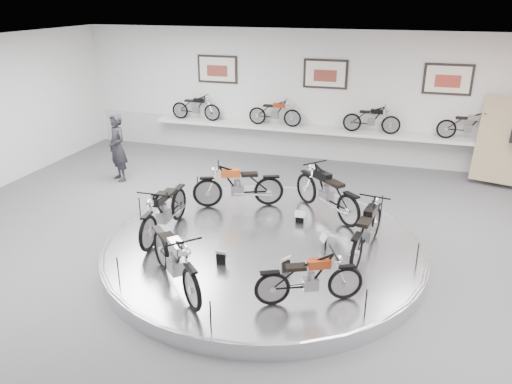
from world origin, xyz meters
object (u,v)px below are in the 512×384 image
(bike_a, at_px, (367,229))
(bike_d, at_px, (164,210))
(bike_e, at_px, (175,259))
(bike_f, at_px, (309,278))
(visitor, at_px, (117,148))
(shelf, at_px, (321,131))
(display_platform, at_px, (264,248))
(bike_b, at_px, (327,191))
(bike_c, at_px, (238,185))

(bike_a, distance_m, bike_d, 4.08)
(bike_d, distance_m, bike_e, 2.10)
(bike_f, relative_size, visitor, 0.79)
(shelf, bearing_deg, visitor, -147.07)
(shelf, xyz_separation_m, bike_d, (-2.06, -6.64, -0.15))
(shelf, height_order, bike_d, bike_d)
(bike_a, distance_m, bike_f, 2.05)
(display_platform, bearing_deg, bike_f, -54.54)
(visitor, bearing_deg, bike_f, -3.38)
(bike_b, relative_size, bike_c, 1.06)
(shelf, height_order, bike_f, bike_f)
(bike_c, relative_size, bike_d, 0.97)
(shelf, relative_size, bike_d, 5.91)
(bike_a, height_order, bike_d, bike_d)
(display_platform, bearing_deg, bike_e, -115.29)
(bike_f, bearing_deg, bike_d, 129.83)
(visitor, bearing_deg, display_platform, 2.97)
(bike_e, height_order, visitor, visitor)
(bike_b, distance_m, bike_e, 4.22)
(bike_b, height_order, bike_f, bike_b)
(bike_e, xyz_separation_m, bike_f, (2.24, 0.23, -0.10))
(bike_c, distance_m, bike_f, 4.14)
(bike_d, xyz_separation_m, visitor, (-3.09, 3.31, 0.11))
(bike_e, bearing_deg, display_platform, 109.00)
(bike_a, xyz_separation_m, bike_c, (-3.08, 1.47, 0.01))
(bike_f, bearing_deg, bike_a, 44.30)
(bike_a, distance_m, visitor, 7.74)
(bike_c, relative_size, visitor, 0.94)
(bike_c, height_order, bike_d, bike_d)
(display_platform, xyz_separation_m, shelf, (0.00, 6.40, 0.85))
(bike_a, height_order, bike_f, bike_a)
(bike_b, xyz_separation_m, bike_e, (-1.92, -3.76, -0.02))
(shelf, xyz_separation_m, bike_b, (0.96, -4.67, -0.14))
(bike_d, bearing_deg, display_platform, 94.62)
(shelf, relative_size, bike_c, 6.11)
(visitor, bearing_deg, shelf, 66.63)
(shelf, relative_size, bike_a, 6.22)
(bike_b, distance_m, bike_c, 2.05)
(bike_a, height_order, visitor, visitor)
(display_platform, height_order, bike_e, bike_e)
(bike_b, height_order, bike_e, bike_b)
(bike_c, bearing_deg, bike_d, 40.07)
(bike_c, bearing_deg, visitor, -41.65)
(bike_d, relative_size, visitor, 0.98)
(shelf, bearing_deg, bike_b, -78.34)
(shelf, bearing_deg, bike_e, -96.48)
(display_platform, relative_size, bike_f, 4.24)
(bike_a, height_order, bike_e, bike_e)
(bike_a, bearing_deg, display_platform, 102.45)
(display_platform, distance_m, shelf, 6.46)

